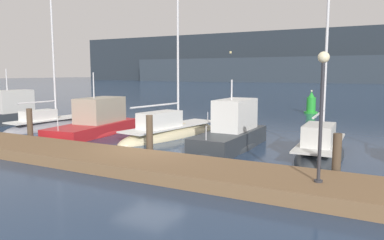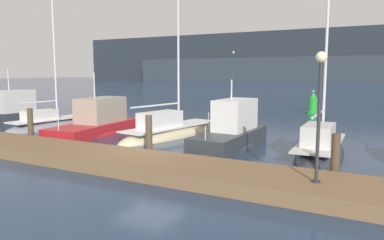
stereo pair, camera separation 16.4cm
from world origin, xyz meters
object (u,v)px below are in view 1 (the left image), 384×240
(sailboat_berth_4, at_px, (170,133))
(motorboat_berth_5, at_px, (231,139))
(motorboat_berth_3, at_px, (95,127))
(sailboat_berth_2, at_px, (49,126))
(motorboat_berth_1, at_px, (9,118))
(channel_buoy, at_px, (311,105))
(dock_lamppost, at_px, (322,95))
(sailboat_berth_6, at_px, (320,153))

(sailboat_berth_4, xyz_separation_m, motorboat_berth_5, (4.26, -1.40, 0.24))
(motorboat_berth_3, height_order, motorboat_berth_5, motorboat_berth_3)
(sailboat_berth_2, distance_m, sailboat_berth_4, 8.45)
(motorboat_berth_5, bearing_deg, sailboat_berth_2, 178.93)
(sailboat_berth_4, bearing_deg, motorboat_berth_3, -163.66)
(sailboat_berth_2, distance_m, motorboat_berth_3, 4.01)
(motorboat_berth_1, distance_m, channel_buoy, 24.23)
(sailboat_berth_2, xyz_separation_m, dock_lamppost, (17.53, -5.70, 2.80))
(sailboat_berth_4, height_order, channel_buoy, sailboat_berth_4)
(motorboat_berth_1, relative_size, sailboat_berth_4, 0.51)
(motorboat_berth_5, distance_m, sailboat_berth_6, 4.09)
(motorboat_berth_5, distance_m, dock_lamppost, 7.77)
(sailboat_berth_2, bearing_deg, motorboat_berth_1, 176.38)
(motorboat_berth_1, bearing_deg, sailboat_berth_4, 4.07)
(motorboat_berth_1, height_order, sailboat_berth_2, sailboat_berth_2)
(motorboat_berth_1, xyz_separation_m, sailboat_berth_6, (20.96, -0.47, -0.28))
(sailboat_berth_2, xyz_separation_m, sailboat_berth_6, (16.71, -0.20, 0.01))
(sailboat_berth_6, distance_m, dock_lamppost, 6.22)
(sailboat_berth_2, height_order, channel_buoy, sailboat_berth_2)
(channel_buoy, bearing_deg, motorboat_berth_1, -135.72)
(sailboat_berth_2, height_order, sailboat_berth_6, sailboat_berth_2)
(sailboat_berth_4, xyz_separation_m, sailboat_berth_6, (8.34, -1.37, -0.01))
(motorboat_berth_5, height_order, channel_buoy, motorboat_berth_5)
(motorboat_berth_1, height_order, channel_buoy, motorboat_berth_1)
(channel_buoy, bearing_deg, dock_lamppost, -79.03)
(dock_lamppost, bearing_deg, motorboat_berth_5, 131.93)
(motorboat_berth_5, bearing_deg, sailboat_berth_6, 0.45)
(channel_buoy, bearing_deg, sailboat_berth_6, -78.27)
(motorboat_berth_1, distance_m, sailboat_berth_6, 20.96)
(sailboat_berth_4, distance_m, channel_buoy, 16.71)
(motorboat_berth_1, xyz_separation_m, motorboat_berth_3, (8.25, -0.38, -0.06))
(sailboat_berth_2, distance_m, motorboat_berth_5, 12.63)
(sailboat_berth_2, xyz_separation_m, channel_buoy, (13.10, 17.18, 0.62))
(sailboat_berth_2, bearing_deg, motorboat_berth_3, -1.61)
(motorboat_berth_5, height_order, dock_lamppost, dock_lamppost)
(sailboat_berth_2, bearing_deg, motorboat_berth_5, -1.07)
(sailboat_berth_2, height_order, sailboat_berth_4, sailboat_berth_4)
(motorboat_berth_3, xyz_separation_m, motorboat_berth_5, (8.62, -0.12, 0.02))
(motorboat_berth_5, relative_size, sailboat_berth_6, 0.73)
(motorboat_berth_3, distance_m, motorboat_berth_5, 8.62)
(sailboat_berth_6, height_order, dock_lamppost, sailboat_berth_6)
(sailboat_berth_2, xyz_separation_m, motorboat_berth_3, (4.00, -0.11, 0.23))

